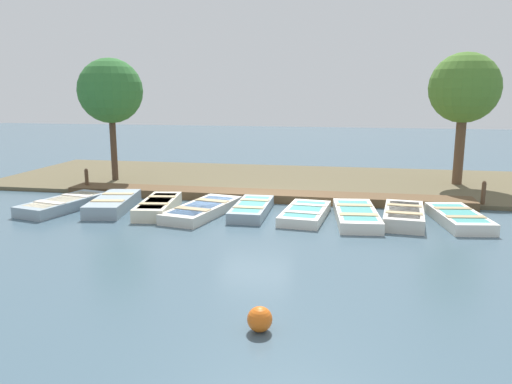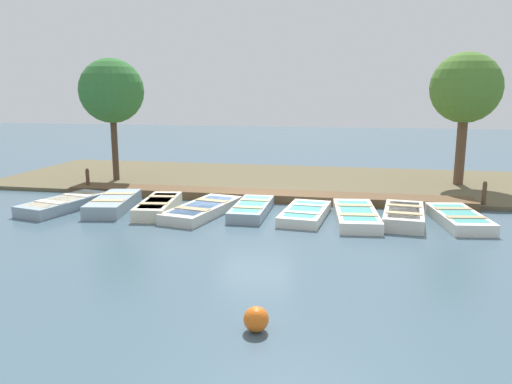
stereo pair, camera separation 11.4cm
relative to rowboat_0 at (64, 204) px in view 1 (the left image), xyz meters
The scene contains 17 objects.
ground_plane 6.47m from the rowboat_0, 103.70° to the left, with size 80.00×80.00×0.00m, color #425B6B.
shore_bank 9.06m from the rowboat_0, 136.12° to the left, with size 8.00×24.00×0.15m.
dock_walkway 6.85m from the rowboat_0, 113.59° to the left, with size 1.20×14.82×0.30m.
rowboat_0 is the anchor object (origin of this frame).
rowboat_1 1.69m from the rowboat_0, 98.52° to the left, with size 3.12×1.61×0.44m.
rowboat_2 3.30m from the rowboat_0, 93.04° to the left, with size 3.01×1.36×0.43m.
rowboat_3 4.81m from the rowboat_0, 91.97° to the left, with size 3.59×1.93×0.35m.
rowboat_4 6.37m from the rowboat_0, 95.05° to the left, with size 2.89×1.08×0.36m.
rowboat_5 8.12m from the rowboat_0, 92.30° to the left, with size 2.87×1.48×0.33m.
rowboat_6 9.68m from the rowboat_0, 91.82° to the left, with size 3.38×1.53×0.36m.
rowboat_7 11.10m from the rowboat_0, 91.91° to the left, with size 2.85×1.41×0.43m.
rowboat_8 12.71m from the rowboat_0, 92.38° to the left, with size 3.02×1.63×0.36m.
mooring_post_near 2.87m from the rowboat_0, 165.93° to the right, with size 0.14×0.14×0.95m.
mooring_post_far 14.18m from the rowboat_0, 101.27° to the left, with size 0.14×0.14×0.95m.
buoy 10.91m from the rowboat_0, 47.64° to the left, with size 0.42×0.42×0.42m.
park_tree_far_left 6.14m from the rowboat_0, behind, with size 2.69×2.69×5.28m.
park_tree_left 15.77m from the rowboat_0, 115.58° to the left, with size 2.79×2.79×5.45m.
Camera 1 is at (16.42, 3.16, 3.91)m, focal length 35.00 mm.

